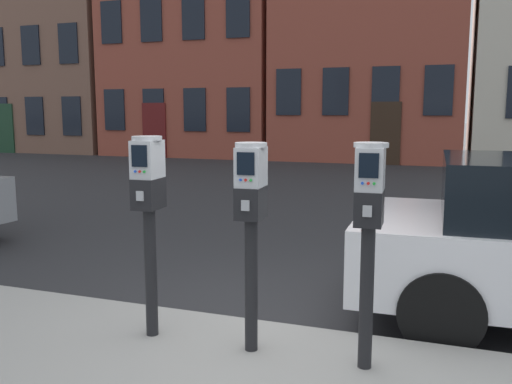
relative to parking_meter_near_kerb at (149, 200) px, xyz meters
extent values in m
plane|color=#28282B|center=(0.91, 0.34, -1.17)|extent=(160.00, 160.00, 0.00)
cylinder|color=black|center=(0.00, 0.00, -0.54)|extent=(0.09, 0.09, 0.96)
cube|color=black|center=(0.00, 0.00, 0.05)|extent=(0.18, 0.25, 0.22)
cube|color=#A5A8AD|center=(0.01, -0.13, 0.05)|extent=(0.06, 0.01, 0.07)
cube|color=#B7BABF|center=(0.00, 0.00, 0.30)|extent=(0.18, 0.24, 0.27)
cube|color=black|center=(0.01, -0.12, 0.33)|extent=(0.12, 0.01, 0.15)
cylinder|color=blue|center=(-0.03, -0.12, 0.22)|extent=(0.02, 0.01, 0.02)
cylinder|color=red|center=(0.01, -0.12, 0.22)|extent=(0.02, 0.01, 0.02)
cylinder|color=green|center=(0.04, -0.12, 0.22)|extent=(0.02, 0.01, 0.02)
cylinder|color=#B7BABF|center=(0.00, 0.00, 0.45)|extent=(0.23, 0.23, 0.03)
cylinder|color=black|center=(0.79, 0.00, -0.55)|extent=(0.09, 0.09, 0.94)
cube|color=black|center=(0.79, 0.00, 0.03)|extent=(0.18, 0.25, 0.22)
cube|color=#A5A8AD|center=(0.80, -0.13, 0.03)|extent=(0.06, 0.01, 0.07)
cube|color=#B7BABF|center=(0.79, 0.00, 0.27)|extent=(0.18, 0.24, 0.27)
cube|color=black|center=(0.80, -0.12, 0.30)|extent=(0.12, 0.01, 0.15)
cylinder|color=blue|center=(0.76, -0.12, 0.19)|extent=(0.02, 0.01, 0.02)
cylinder|color=red|center=(0.80, -0.12, 0.19)|extent=(0.02, 0.01, 0.02)
cylinder|color=green|center=(0.83, -0.12, 0.19)|extent=(0.02, 0.01, 0.02)
cylinder|color=#B7BABF|center=(0.79, 0.00, 0.42)|extent=(0.23, 0.23, 0.03)
cylinder|color=black|center=(1.58, 0.00, -0.55)|extent=(0.09, 0.09, 0.95)
cube|color=black|center=(1.58, 0.00, 0.04)|extent=(0.18, 0.25, 0.22)
cube|color=#A5A8AD|center=(1.59, -0.13, 0.04)|extent=(0.06, 0.01, 0.07)
cube|color=#B7BABF|center=(1.58, 0.00, 0.28)|extent=(0.18, 0.24, 0.27)
cube|color=black|center=(1.59, -0.12, 0.31)|extent=(0.12, 0.01, 0.15)
cylinder|color=blue|center=(1.55, -0.12, 0.21)|extent=(0.02, 0.01, 0.02)
cylinder|color=red|center=(1.59, -0.12, 0.21)|extent=(0.02, 0.01, 0.02)
cylinder|color=green|center=(1.62, -0.12, 0.21)|extent=(0.02, 0.01, 0.02)
cylinder|color=#B7BABF|center=(1.58, 0.00, 0.43)|extent=(0.23, 0.23, 0.03)
cylinder|color=black|center=(2.00, 2.36, -0.85)|extent=(0.65, 0.24, 0.64)
cylinder|color=black|center=(2.04, 0.72, -0.85)|extent=(0.65, 0.24, 0.64)
cube|color=brown|center=(-15.36, 18.15, 4.60)|extent=(7.46, 5.64, 11.52)
cube|color=black|center=(-16.29, 15.30, 0.42)|extent=(0.90, 0.06, 1.58)
cube|color=black|center=(-14.43, 15.30, 0.42)|extent=(0.90, 0.06, 1.58)
cube|color=black|center=(-12.56, 15.30, 0.42)|extent=(0.90, 0.06, 1.58)
cube|color=black|center=(-14.43, 15.30, 3.30)|extent=(0.90, 0.06, 1.58)
cube|color=black|center=(-12.56, 15.30, 3.30)|extent=(0.90, 0.06, 1.58)
cube|color=#193823|center=(-16.09, 15.30, -0.12)|extent=(1.00, 0.07, 2.10)
cube|color=brown|center=(-7.89, 17.85, 3.84)|extent=(6.99, 5.05, 10.02)
cube|color=black|center=(-10.51, 15.30, 0.67)|extent=(0.90, 0.06, 1.60)
cube|color=black|center=(-8.76, 15.30, 0.67)|extent=(0.90, 0.06, 1.60)
cube|color=black|center=(-7.02, 15.30, 0.67)|extent=(0.90, 0.06, 1.60)
cube|color=black|center=(-5.27, 15.30, 0.67)|extent=(0.90, 0.06, 1.60)
cube|color=black|center=(-10.51, 15.30, 4.01)|extent=(0.90, 0.06, 1.60)
cube|color=black|center=(-8.76, 15.30, 4.01)|extent=(0.90, 0.06, 1.60)
cube|color=black|center=(-7.02, 15.30, 4.01)|extent=(0.90, 0.06, 1.60)
cube|color=black|center=(-5.27, 15.30, 4.01)|extent=(0.90, 0.06, 1.60)
cube|color=#591414|center=(-8.75, 15.30, -0.12)|extent=(1.00, 0.07, 2.10)
cube|color=black|center=(-3.38, 15.30, 1.28)|extent=(0.90, 0.06, 1.60)
cube|color=black|center=(-1.71, 15.30, 1.28)|extent=(0.90, 0.06, 1.60)
cube|color=black|center=(-0.05, 15.30, 1.28)|extent=(0.90, 0.06, 1.60)
cube|color=black|center=(1.61, 15.30, 1.28)|extent=(0.90, 0.06, 1.60)
cube|color=black|center=(-0.01, 15.30, -0.12)|extent=(1.00, 0.07, 2.10)
camera|label=1|loc=(2.04, -3.43, 0.64)|focal=38.46mm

